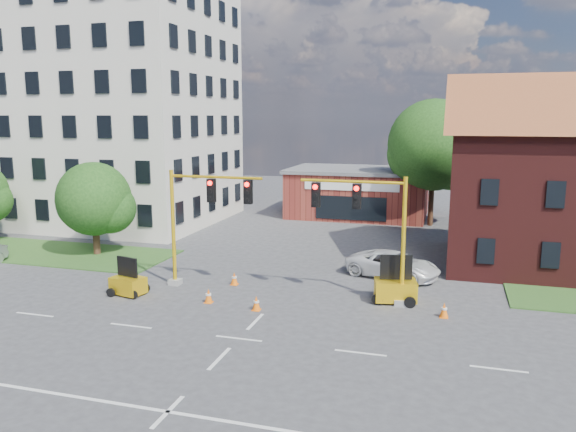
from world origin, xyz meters
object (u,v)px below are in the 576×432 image
(signal_mast_west, at_px, (201,215))
(signal_mast_east, at_px, (369,224))
(pickup_white, at_px, (393,265))
(trailer_west, at_px, (128,283))
(trailer_east, at_px, (395,288))

(signal_mast_west, xyz_separation_m, signal_mast_east, (8.71, 0.00, 0.00))
(signal_mast_west, bearing_deg, signal_mast_east, 0.00)
(pickup_white, bearing_deg, signal_mast_east, -171.35)
(trailer_west, relative_size, pickup_white, 0.36)
(trailer_west, distance_m, pickup_white, 14.39)
(signal_mast_east, bearing_deg, trailer_east, 19.21)
(signal_mast_east, bearing_deg, signal_mast_west, 180.00)
(trailer_west, bearing_deg, pickup_white, 41.90)
(trailer_west, height_order, pickup_white, trailer_west)
(signal_mast_west, bearing_deg, pickup_white, 26.51)
(trailer_east, xyz_separation_m, pickup_white, (-0.54, 4.27, 0.02))
(signal_mast_west, height_order, trailer_west, signal_mast_west)
(trailer_west, xyz_separation_m, trailer_east, (13.14, 2.67, 0.12))
(signal_mast_west, height_order, pickup_white, signal_mast_west)
(signal_mast_west, height_order, signal_mast_east, same)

